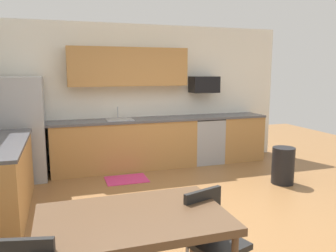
# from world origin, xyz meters

# --- Properties ---
(ground_plane) EXTENTS (12.00, 12.00, 0.00)m
(ground_plane) POSITION_xyz_m (0.00, 0.00, 0.00)
(ground_plane) COLOR olive
(wall_back) EXTENTS (5.80, 0.10, 2.70)m
(wall_back) POSITION_xyz_m (0.00, 2.65, 1.35)
(wall_back) COLOR white
(wall_back) RESTS_ON ground
(cabinet_run_back) EXTENTS (2.66, 0.60, 0.90)m
(cabinet_run_back) POSITION_xyz_m (-0.42, 2.30, 0.45)
(cabinet_run_back) COLOR #AD7A42
(cabinet_run_back) RESTS_ON ground
(cabinet_run_back_right) EXTENTS (0.89, 0.60, 0.90)m
(cabinet_run_back_right) POSITION_xyz_m (1.96, 2.30, 0.45)
(cabinet_run_back_right) COLOR #AD7A42
(cabinet_run_back_right) RESTS_ON ground
(cabinet_run_left) EXTENTS (0.60, 2.00, 0.90)m
(cabinet_run_left) POSITION_xyz_m (-2.30, 0.80, 0.45)
(cabinet_run_left) COLOR #AD7A42
(cabinet_run_left) RESTS_ON ground
(countertop_back) EXTENTS (4.80, 0.64, 0.04)m
(countertop_back) POSITION_xyz_m (0.00, 2.30, 0.92)
(countertop_back) COLOR #4C4C51
(countertop_back) RESTS_ON cabinet_run_back
(upper_cabinets_back) EXTENTS (2.20, 0.34, 0.70)m
(upper_cabinets_back) POSITION_xyz_m (-0.30, 2.43, 1.90)
(upper_cabinets_back) COLOR #AD7A42
(refrigerator) EXTENTS (0.76, 0.70, 1.73)m
(refrigerator) POSITION_xyz_m (-2.18, 2.22, 0.87)
(refrigerator) COLOR #9EA0A5
(refrigerator) RESTS_ON ground
(oven_range) EXTENTS (0.60, 0.60, 0.91)m
(oven_range) POSITION_xyz_m (1.21, 2.30, 0.46)
(oven_range) COLOR #999BA0
(oven_range) RESTS_ON ground
(microwave) EXTENTS (0.54, 0.36, 0.32)m
(microwave) POSITION_xyz_m (1.21, 2.40, 1.56)
(microwave) COLOR black
(sink_basin) EXTENTS (0.48, 0.40, 0.14)m
(sink_basin) POSITION_xyz_m (-0.51, 2.30, 0.88)
(sink_basin) COLOR #A5A8AD
(sink_basin) RESTS_ON countertop_back
(sink_faucet) EXTENTS (0.02, 0.02, 0.24)m
(sink_faucet) POSITION_xyz_m (-0.51, 2.48, 1.04)
(sink_faucet) COLOR #B2B5BA
(sink_faucet) RESTS_ON countertop_back
(dining_table) EXTENTS (1.40, 0.90, 0.76)m
(dining_table) POSITION_xyz_m (-1.07, -1.45, 0.70)
(dining_table) COLOR brown
(dining_table) RESTS_ON ground
(chair_near_table) EXTENTS (0.50, 0.50, 0.85)m
(chair_near_table) POSITION_xyz_m (-0.42, -1.44, 0.50)
(chair_near_table) COLOR black
(chair_near_table) RESTS_ON ground
(trash_bin) EXTENTS (0.36, 0.36, 0.60)m
(trash_bin) POSITION_xyz_m (1.87, 0.69, 0.30)
(trash_bin) COLOR black
(trash_bin) RESTS_ON ground
(floor_mat) EXTENTS (0.70, 0.50, 0.01)m
(floor_mat) POSITION_xyz_m (-0.53, 1.65, 0.01)
(floor_mat) COLOR #CC3372
(floor_mat) RESTS_ON ground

